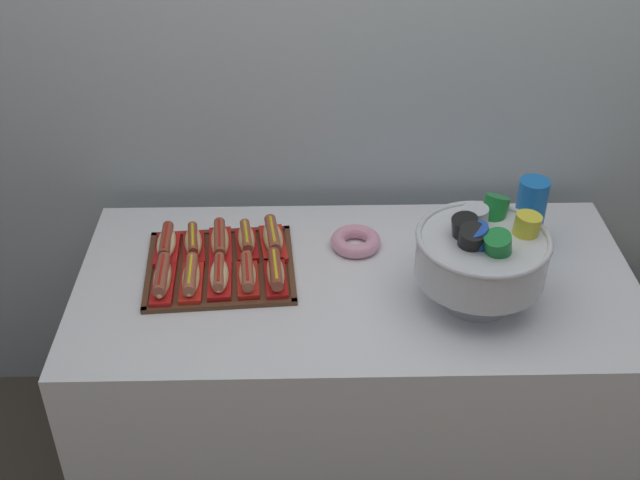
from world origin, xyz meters
The scene contains 17 objects.
ground_plane centered at (0.00, 0.00, 0.00)m, with size 10.00×10.00×0.00m, color #4C4238.
back_wall centered at (0.00, 0.50, 1.30)m, with size 6.00×0.10×2.60m, color #B2BCC1.
buffet_table centered at (0.00, 0.00, 0.41)m, with size 1.53×0.76×0.78m.
serving_tray centered at (-0.38, 0.05, 0.79)m, with size 0.43×0.39×0.01m.
hot_dog_0 centered at (-0.52, -0.04, 0.82)m, with size 0.06×0.18×0.07m.
hot_dog_1 centered at (-0.44, -0.03, 0.82)m, with size 0.07×0.17×0.06m.
hot_dog_2 centered at (-0.37, -0.03, 0.82)m, with size 0.07×0.16×0.06m.
hot_dog_3 centered at (-0.29, -0.02, 0.82)m, with size 0.07×0.16×0.06m.
hot_dog_4 centered at (-0.22, -0.02, 0.82)m, with size 0.07×0.17×0.06m.
hot_dog_5 centered at (-0.53, 0.13, 0.82)m, with size 0.07×0.16×0.06m.
hot_dog_6 centered at (-0.46, 0.13, 0.82)m, with size 0.08×0.16×0.06m.
hot_dog_7 centered at (-0.38, 0.14, 0.82)m, with size 0.08×0.18×0.06m.
hot_dog_8 centered at (-0.31, 0.14, 0.82)m, with size 0.08×0.16×0.06m.
hot_dog_9 centered at (-0.23, 0.15, 0.82)m, with size 0.09×0.18×0.06m.
punch_bowl centered at (0.31, -0.10, 0.93)m, with size 0.34×0.34×0.27m.
cup_stack centered at (0.49, 0.15, 0.89)m, with size 0.08×0.08×0.22m.
donut centered at (0.01, 0.15, 0.80)m, with size 0.14×0.14×0.04m.
Camera 1 is at (-0.14, -1.74, 2.11)m, focal length 45.11 mm.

